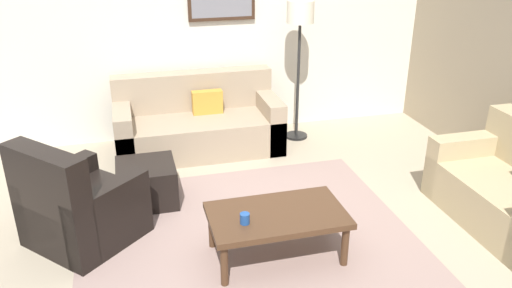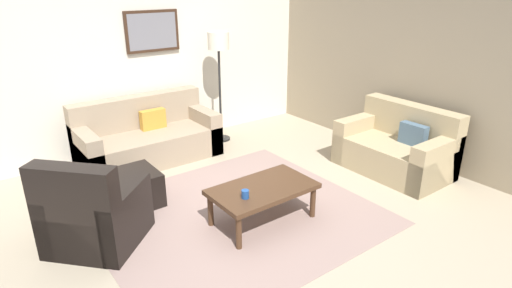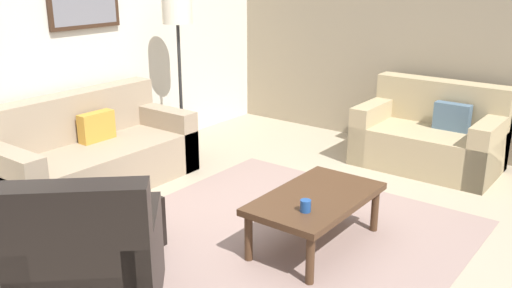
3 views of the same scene
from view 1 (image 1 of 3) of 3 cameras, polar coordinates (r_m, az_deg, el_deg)
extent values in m
plane|color=tan|center=(4.55, -0.87, -10.59)|extent=(8.00, 8.00, 0.00)
cube|color=silver|center=(6.42, -6.70, 13.14)|extent=(6.00, 0.12, 2.80)
cube|color=gray|center=(4.54, -0.87, -10.55)|extent=(2.89, 2.62, 0.01)
cube|color=gray|center=(6.17, -6.38, 1.15)|extent=(1.92, 0.90, 0.42)
cube|color=gray|center=(6.39, -6.94, 4.16)|extent=(1.92, 0.24, 0.88)
cube|color=gray|center=(6.08, -14.47, 1.19)|extent=(0.20, 0.90, 0.62)
cube|color=gray|center=(6.30, 1.35, 2.76)|extent=(0.20, 0.90, 0.62)
cube|color=gold|center=(6.16, -5.43, 4.67)|extent=(0.36, 0.12, 0.28)
cube|color=tan|center=(5.21, 26.30, -5.82)|extent=(0.88, 1.42, 0.42)
cube|color=tan|center=(5.58, 22.59, -2.04)|extent=(0.88, 0.20, 0.62)
cube|color=black|center=(4.69, -18.44, -7.58)|extent=(1.13, 1.13, 0.44)
cube|color=black|center=(4.42, -21.82, -6.33)|extent=(0.69, 0.72, 0.95)
cube|color=black|center=(4.44, -15.89, -7.98)|extent=(0.70, 0.66, 0.60)
cube|color=black|center=(4.89, -20.99, -5.60)|extent=(0.70, 0.66, 0.60)
cube|color=black|center=(5.13, -12.05, -4.29)|extent=(0.56, 0.56, 0.40)
cylinder|color=#472D1C|center=(3.96, -3.55, -13.31)|extent=(0.06, 0.06, 0.36)
cylinder|color=#472D1C|center=(4.22, 9.87, -11.10)|extent=(0.06, 0.06, 0.36)
cylinder|color=#472D1C|center=(4.38, -4.92, -9.32)|extent=(0.06, 0.06, 0.36)
cylinder|color=#472D1C|center=(4.61, 7.25, -7.59)|extent=(0.06, 0.06, 0.36)
cube|color=#472D1C|center=(4.15, 2.36, -7.93)|extent=(1.10, 0.64, 0.05)
cylinder|color=#1E478C|center=(3.98, -1.26, -8.29)|extent=(0.08, 0.08, 0.09)
cylinder|color=black|center=(6.59, 4.49, 0.93)|extent=(0.28, 0.28, 0.03)
cylinder|color=#262626|center=(6.35, 4.70, 6.84)|extent=(0.04, 0.04, 1.45)
cylinder|color=beige|center=(6.16, 4.97, 14.47)|extent=(0.32, 0.32, 0.26)
camera|label=2|loc=(1.39, -91.63, -6.09)|focal=29.59mm
camera|label=3|loc=(2.71, -69.21, -2.86)|focal=38.69mm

